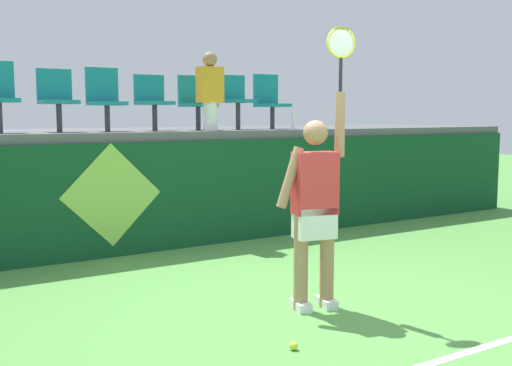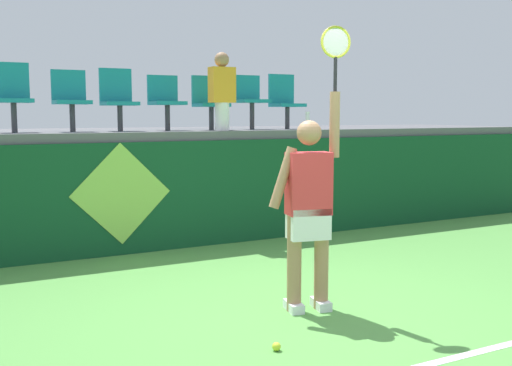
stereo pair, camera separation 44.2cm
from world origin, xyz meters
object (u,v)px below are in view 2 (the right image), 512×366
at_px(water_bottle, 307,121).
at_px(stadium_chair_3, 165,99).
at_px(tennis_player, 309,204).
at_px(stadium_chair_6, 285,99).
at_px(spectator_0, 222,90).
at_px(stadium_chair_0, 12,94).
at_px(stadium_chair_4, 209,100).
at_px(stadium_chair_2, 118,97).
at_px(stadium_chair_1, 71,97).
at_px(stadium_chair_5, 250,98).
at_px(tennis_ball, 276,346).

xyz_separation_m(water_bottle, stadium_chair_3, (-2.03, 0.49, 0.30)).
xyz_separation_m(tennis_player, stadium_chair_6, (1.90, 3.67, 1.02)).
height_order(water_bottle, spectator_0, spectator_0).
bearing_deg(water_bottle, stadium_chair_3, 166.58).
bearing_deg(water_bottle, tennis_player, -122.25).
bearing_deg(stadium_chair_3, stadium_chair_6, 0.29).
xyz_separation_m(stadium_chair_0, stadium_chair_4, (2.66, -0.00, -0.05)).
relative_size(water_bottle, stadium_chair_2, 0.31).
bearing_deg(stadium_chair_1, stadium_chair_2, 0.54).
bearing_deg(stadium_chair_2, stadium_chair_3, -0.82).
relative_size(stadium_chair_4, stadium_chair_5, 0.97).
distance_m(tennis_player, stadium_chair_1, 4.02).
height_order(stadium_chair_1, spectator_0, spectator_0).
xyz_separation_m(tennis_player, stadium_chair_0, (-2.03, 3.67, 1.05)).
height_order(stadium_chair_1, stadium_chair_5, stadium_chair_5).
distance_m(water_bottle, stadium_chair_5, 0.92).
bearing_deg(stadium_chair_1, stadium_chair_3, -0.16).
xyz_separation_m(tennis_ball, stadium_chair_3, (0.70, 4.37, 1.93)).
bearing_deg(stadium_chair_1, stadium_chair_6, 0.11).
distance_m(stadium_chair_2, stadium_chair_3, 0.67).
bearing_deg(stadium_chair_2, tennis_player, -79.17).
relative_size(water_bottle, spectator_0, 0.25).
bearing_deg(stadium_chair_1, tennis_player, -70.12).
xyz_separation_m(stadium_chair_0, stadium_chair_2, (1.33, 0.00, -0.02)).
bearing_deg(stadium_chair_6, spectator_0, -160.46).
xyz_separation_m(stadium_chair_1, stadium_chair_5, (2.61, -0.00, 0.02)).
bearing_deg(stadium_chair_6, stadium_chair_5, -178.98).
bearing_deg(spectator_0, stadium_chair_5, 33.71).
bearing_deg(stadium_chair_5, spectator_0, -146.29).
xyz_separation_m(stadium_chair_0, stadium_chair_5, (3.32, -0.01, -0.01)).
height_order(tennis_player, tennis_ball, tennis_player).
bearing_deg(stadium_chair_0, spectator_0, -9.62).
distance_m(tennis_player, stadium_chair_6, 4.25).
relative_size(stadium_chair_5, spectator_0, 0.76).
xyz_separation_m(stadium_chair_0, spectator_0, (2.66, -0.45, 0.08)).
bearing_deg(water_bottle, spectator_0, 178.16).
height_order(stadium_chair_2, stadium_chair_4, stadium_chair_2).
xyz_separation_m(tennis_player, stadium_chair_4, (0.63, 3.66, 1.00)).
xyz_separation_m(stadium_chair_3, stadium_chair_4, (0.66, 0.00, -0.01)).
distance_m(tennis_ball, stadium_chair_6, 5.47).
xyz_separation_m(stadium_chair_2, stadium_chair_4, (1.33, -0.01, -0.03)).
bearing_deg(spectator_0, water_bottle, -1.84).
bearing_deg(tennis_ball, spectator_0, 70.80).
bearing_deg(stadium_chair_4, stadium_chair_0, 179.89).
xyz_separation_m(tennis_ball, stadium_chair_6, (2.64, 4.38, 1.95)).
relative_size(tennis_player, stadium_chair_3, 3.27).
distance_m(tennis_ball, stadium_chair_3, 4.83).
height_order(stadium_chair_0, stadium_chair_1, stadium_chair_0).
height_order(tennis_ball, stadium_chair_6, stadium_chair_6).
distance_m(water_bottle, stadium_chair_0, 4.08).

